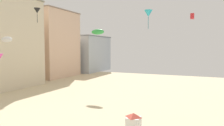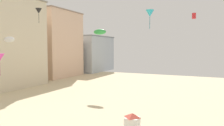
{
  "view_description": "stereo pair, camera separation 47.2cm",
  "coord_description": "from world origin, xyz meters",
  "px_view_note": "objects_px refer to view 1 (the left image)",
  "views": [
    {
      "loc": [
        13.82,
        -3.52,
        7.98
      ],
      "look_at": [
        4.79,
        16.77,
        6.41
      ],
      "focal_mm": 33.64,
      "sensor_mm": 36.0,
      "label": 1
    },
    {
      "loc": [
        14.25,
        -3.32,
        7.98
      ],
      "look_at": [
        4.79,
        16.77,
        6.41
      ],
      "focal_mm": 33.64,
      "sensor_mm": 36.0,
      "label": 2
    }
  ],
  "objects_px": {
    "kite_white_parafoil": "(7,39)",
    "kite_cyan_delta": "(148,13)",
    "kite_red_box_3": "(192,16)",
    "lifeguard_stand": "(133,121)",
    "kite_green_parafoil": "(98,32)",
    "kite_black_delta": "(37,11)"
  },
  "relations": [
    {
      "from": "lifeguard_stand",
      "to": "kite_black_delta",
      "type": "distance_m",
      "value": 19.86
    },
    {
      "from": "lifeguard_stand",
      "to": "kite_cyan_delta",
      "type": "bearing_deg",
      "value": 122.71
    },
    {
      "from": "kite_red_box_3",
      "to": "kite_cyan_delta",
      "type": "bearing_deg",
      "value": -179.38
    },
    {
      "from": "kite_green_parafoil",
      "to": "kite_cyan_delta",
      "type": "relative_size",
      "value": 0.94
    },
    {
      "from": "kite_black_delta",
      "to": "kite_white_parafoil",
      "type": "bearing_deg",
      "value": 176.85
    },
    {
      "from": "lifeguard_stand",
      "to": "kite_black_delta",
      "type": "relative_size",
      "value": 1.31
    },
    {
      "from": "lifeguard_stand",
      "to": "kite_green_parafoil",
      "type": "bearing_deg",
      "value": 147.9
    },
    {
      "from": "kite_green_parafoil",
      "to": "kite_white_parafoil",
      "type": "xyz_separation_m",
      "value": [
        -8.47,
        -13.07,
        -1.78
      ]
    },
    {
      "from": "kite_green_parafoil",
      "to": "kite_red_box_3",
      "type": "bearing_deg",
      "value": -13.2
    },
    {
      "from": "kite_black_delta",
      "to": "kite_green_parafoil",
      "type": "height_order",
      "value": "kite_black_delta"
    },
    {
      "from": "lifeguard_stand",
      "to": "kite_cyan_delta",
      "type": "height_order",
      "value": "kite_cyan_delta"
    },
    {
      "from": "lifeguard_stand",
      "to": "kite_red_box_3",
      "type": "xyz_separation_m",
      "value": [
        3.57,
        14.98,
        10.59
      ]
    },
    {
      "from": "kite_green_parafoil",
      "to": "lifeguard_stand",
      "type": "bearing_deg",
      "value": -54.81
    },
    {
      "from": "kite_green_parafoil",
      "to": "kite_black_delta",
      "type": "bearing_deg",
      "value": -98.91
    },
    {
      "from": "kite_green_parafoil",
      "to": "kite_white_parafoil",
      "type": "height_order",
      "value": "kite_green_parafoil"
    },
    {
      "from": "kite_white_parafoil",
      "to": "kite_cyan_delta",
      "type": "bearing_deg",
      "value": 25.19
    },
    {
      "from": "lifeguard_stand",
      "to": "kite_green_parafoil",
      "type": "height_order",
      "value": "kite_green_parafoil"
    },
    {
      "from": "kite_white_parafoil",
      "to": "kite_red_box_3",
      "type": "distance_m",
      "value": 27.16
    },
    {
      "from": "kite_white_parafoil",
      "to": "kite_red_box_3",
      "type": "relative_size",
      "value": 2.85
    },
    {
      "from": "lifeguard_stand",
      "to": "kite_white_parafoil",
      "type": "bearing_deg",
      "value": -172.36
    },
    {
      "from": "kite_green_parafoil",
      "to": "kite_cyan_delta",
      "type": "xyz_separation_m",
      "value": [
        10.73,
        -4.04,
        2.12
      ]
    },
    {
      "from": "kite_red_box_3",
      "to": "lifeguard_stand",
      "type": "bearing_deg",
      "value": -103.39
    }
  ]
}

